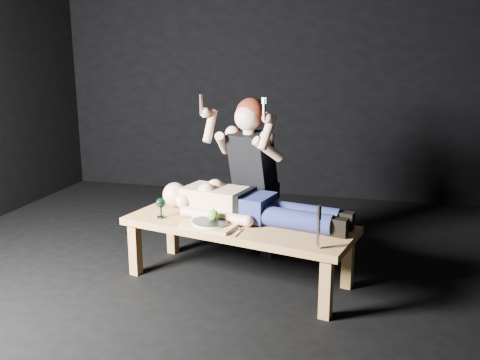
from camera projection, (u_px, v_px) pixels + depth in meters
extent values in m
plane|color=black|center=(205.00, 277.00, 3.87)|extent=(5.00, 5.00, 0.00)
plane|color=black|center=(270.00, 65.00, 5.87)|extent=(5.00, 0.00, 5.00)
cube|color=#B57B4D|center=(238.00, 252.00, 3.76)|extent=(1.75, 0.97, 0.45)
cube|color=tan|center=(210.00, 225.00, 3.61)|extent=(0.41, 0.33, 0.02)
cylinder|color=white|center=(210.00, 222.00, 3.60)|extent=(0.28, 0.28, 0.02)
sphere|color=#479B1A|center=(213.00, 215.00, 3.60)|extent=(0.08, 0.08, 0.08)
cube|color=#B2B2B7|center=(182.00, 224.00, 3.67)|extent=(0.05, 0.17, 0.01)
cube|color=#B2B2B7|center=(238.00, 232.00, 3.49)|extent=(0.03, 0.18, 0.01)
cube|color=#B2B2B7|center=(237.00, 227.00, 3.60)|extent=(0.11, 0.16, 0.01)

